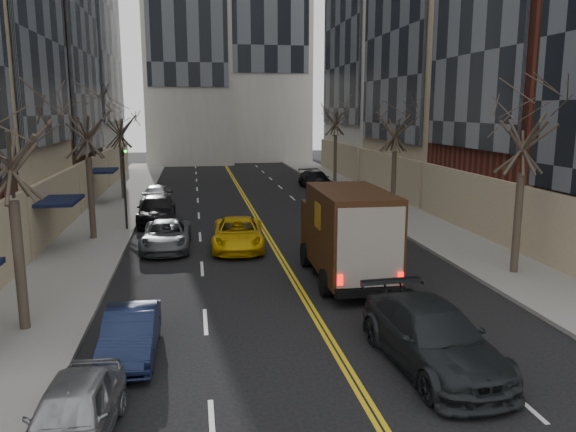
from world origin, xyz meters
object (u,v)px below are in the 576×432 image
object	(u,v)px
ups_truck	(347,234)
pedestrian	(316,255)
observer_sedan	(432,337)
taxi	(238,234)

from	to	relation	value
ups_truck	pedestrian	xyz separation A→B (m)	(-1.01, 0.84, -0.99)
observer_sedan	ups_truck	bearing A→B (deg)	87.66
taxi	pedestrian	world-z (taller)	pedestrian
pedestrian	ups_truck	bearing A→B (deg)	-148.40
taxi	pedestrian	bearing A→B (deg)	-56.76
observer_sedan	taxi	size ratio (longest dim) A/B	1.11
ups_truck	taxi	distance (m)	6.94
ups_truck	observer_sedan	bearing A→B (deg)	-87.46
ups_truck	pedestrian	distance (m)	1.65
ups_truck	pedestrian	world-z (taller)	ups_truck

